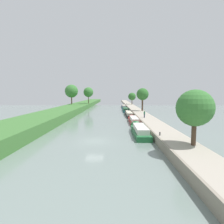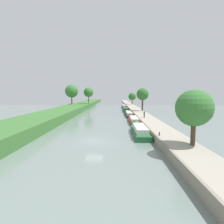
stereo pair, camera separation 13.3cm
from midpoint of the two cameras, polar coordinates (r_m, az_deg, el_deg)
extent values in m
plane|color=slate|center=(27.34, -5.47, -8.64)|extent=(160.00, 160.00, 0.00)
cube|color=#3D7033|center=(31.32, -30.03, -5.69)|extent=(8.79, 260.00, 1.99)
cube|color=#A89E8E|center=(28.10, 16.56, -7.27)|extent=(3.80, 260.00, 1.13)
cube|color=gray|center=(27.62, 12.49, -7.34)|extent=(0.25, 260.00, 1.18)
cube|color=#1E6033|center=(31.14, 8.32, -6.16)|extent=(2.14, 9.89, 0.79)
cube|color=silver|center=(30.51, 8.47, -4.91)|extent=(1.76, 6.93, 0.78)
cone|color=#1E6033|center=(36.59, 7.17, -4.38)|extent=(2.04, 1.29, 2.04)
cube|color=maroon|center=(43.32, 6.51, -2.89)|extent=(1.82, 10.25, 0.67)
cube|color=silver|center=(42.72, 6.59, -2.07)|extent=(1.49, 7.17, 0.73)
cone|color=maroon|center=(48.91, 5.84, -1.91)|extent=(1.73, 1.09, 1.73)
cube|color=black|center=(57.11, 5.02, -0.85)|extent=(1.86, 13.10, 0.59)
cube|color=beige|center=(56.39, 5.07, -0.28)|extent=(1.53, 9.17, 0.70)
cone|color=black|center=(64.16, 4.55, -0.13)|extent=(1.77, 1.12, 1.77)
cube|color=#195B60|center=(72.06, 3.98, 0.49)|extent=(1.93, 13.69, 0.57)
cube|color=#234C2D|center=(71.32, 4.01, 0.98)|extent=(1.59, 9.58, 0.79)
cone|color=#195B60|center=(79.45, 3.67, 0.97)|extent=(1.84, 1.16, 1.84)
cube|color=#141E42|center=(87.83, 3.54, 1.49)|extent=(1.83, 13.67, 0.78)
cube|color=#B2A893|center=(87.10, 3.57, 1.90)|extent=(1.50, 9.57, 0.58)
cone|color=#141E42|center=(95.18, 3.33, 1.81)|extent=(1.73, 1.10, 1.73)
cylinder|color=#4C3828|center=(22.31, 23.24, -5.45)|extent=(0.50, 0.50, 2.97)
sphere|color=#387533|center=(21.98, 23.50, 1.14)|extent=(3.94, 3.94, 3.94)
cylinder|color=#4C3828|center=(61.49, 9.07, 2.35)|extent=(0.52, 0.52, 4.28)
sphere|color=#2D6628|center=(61.40, 9.12, 5.32)|extent=(3.83, 3.83, 3.83)
cylinder|color=brown|center=(97.60, 5.99, 3.18)|extent=(0.41, 0.41, 2.93)
sphere|color=#2D6628|center=(97.52, 6.00, 4.67)|extent=(3.87, 3.87, 3.87)
cylinder|color=brown|center=(84.54, -12.09, 3.71)|extent=(0.49, 0.49, 4.15)
sphere|color=#387533|center=(84.51, -12.14, 6.16)|extent=(5.63, 5.63, 5.63)
cylinder|color=#4C3828|center=(89.31, -7.13, 3.85)|extent=(0.35, 0.35, 4.04)
sphere|color=#387533|center=(89.27, -7.16, 5.95)|extent=(4.55, 4.55, 4.55)
cylinder|color=#282D42|center=(44.21, 9.62, -1.18)|extent=(0.26, 0.26, 0.82)
cylinder|color=#286647|center=(44.13, 9.64, -0.25)|extent=(0.34, 0.34, 0.62)
sphere|color=tan|center=(44.09, 9.65, 0.29)|extent=(0.22, 0.22, 0.22)
cylinder|color=black|center=(26.20, 14.07, -6.37)|extent=(0.16, 0.16, 0.45)
cylinder|color=black|center=(95.24, 4.36, 2.39)|extent=(0.16, 0.16, 0.45)
camera|label=1|loc=(0.07, -90.07, -0.01)|focal=30.38mm
camera|label=2|loc=(0.07, 89.93, 0.01)|focal=30.38mm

